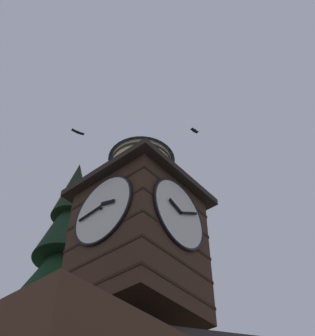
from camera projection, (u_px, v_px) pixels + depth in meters
name	position (u px, v px, depth m)	size (l,w,h in m)	color
clock_tower	(139.00, 228.00, 15.57)	(4.21, 4.21, 8.14)	#422B1E
flying_bird_high	(194.00, 131.00, 24.96)	(0.51, 0.28, 0.14)	black
flying_bird_low	(78.00, 132.00, 20.78)	(0.64, 0.34, 0.10)	black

